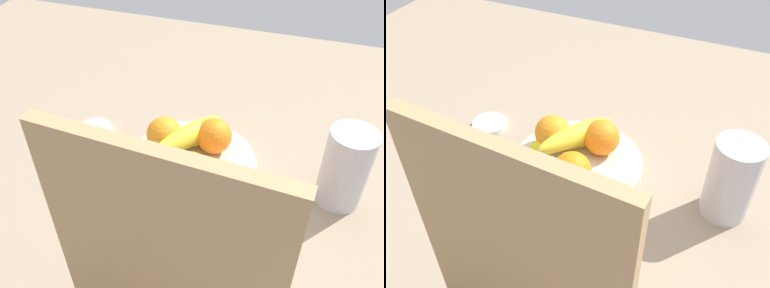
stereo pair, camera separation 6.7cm
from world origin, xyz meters
TOP-DOWN VIEW (x-y plane):
  - ground_plane at (0.00, 0.00)cm, footprint 180.00×140.00cm
  - fruit_bowl at (-3.34, 0.58)cm, footprint 25.23×25.23cm
  - orange_front_left at (-5.20, 7.33)cm, footprint 7.11×7.11cm
  - orange_front_right at (-6.51, -3.63)cm, footprint 7.11×7.11cm
  - orange_center at (2.87, -0.96)cm, footprint 7.11×7.11cm
  - banana_bunch at (-1.26, -1.94)cm, footprint 15.50×16.66cm
  - cutting_board at (-10.47, 33.12)cm, footprint 28.06×3.82cm
  - thermos_tumbler at (-31.40, -2.36)cm, footprint 8.46×8.46cm
  - jar_lid at (22.01, -5.99)cm, footprint 7.94×7.94cm

SIDE VIEW (x-z plane):
  - ground_plane at x=0.00cm, z-range -3.00..0.00cm
  - jar_lid at x=22.01cm, z-range 0.00..1.40cm
  - fruit_bowl at x=-3.34cm, z-range 0.00..4.62cm
  - banana_bunch at x=-1.26cm, z-range 4.62..10.82cm
  - thermos_tumbler at x=-31.40cm, z-range 0.00..15.84cm
  - orange_front_left at x=-5.20cm, z-range 4.62..11.73cm
  - orange_front_right at x=-6.51cm, z-range 4.62..11.73cm
  - orange_center at x=2.87cm, z-range 4.62..11.73cm
  - cutting_board at x=-10.47cm, z-range 0.00..36.00cm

